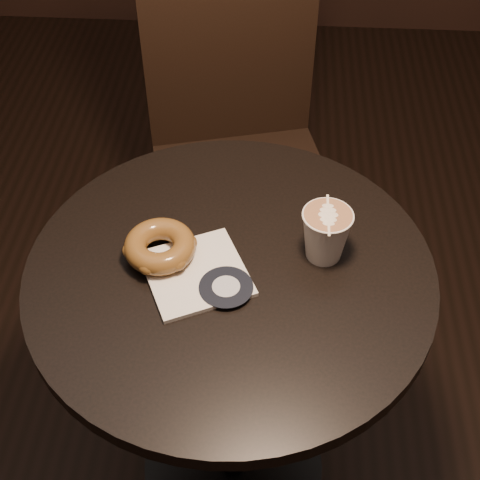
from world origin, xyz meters
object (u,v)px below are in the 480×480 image
at_px(cafe_table, 231,336).
at_px(doughnut, 160,246).
at_px(pastry_bag, 196,273).
at_px(chair, 237,123).
at_px(latte_cup, 326,235).

xyz_separation_m(cafe_table, doughnut, (-0.12, 0.01, 0.23)).
bearing_deg(doughnut, cafe_table, -6.62).
bearing_deg(pastry_bag, cafe_table, -2.87).
relative_size(cafe_table, doughnut, 6.12).
height_order(cafe_table, doughnut, doughnut).
distance_m(chair, pastry_bag, 0.66).
relative_size(doughnut, latte_cup, 1.28).
distance_m(pastry_bag, doughnut, 0.08).
distance_m(pastry_bag, latte_cup, 0.23).
height_order(pastry_bag, doughnut, doughnut).
bearing_deg(cafe_table, latte_cup, 13.70).
xyz_separation_m(doughnut, latte_cup, (0.28, 0.02, 0.02)).
relative_size(chair, doughnut, 8.76).
bearing_deg(chair, cafe_table, -101.78).
height_order(chair, doughnut, chair).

